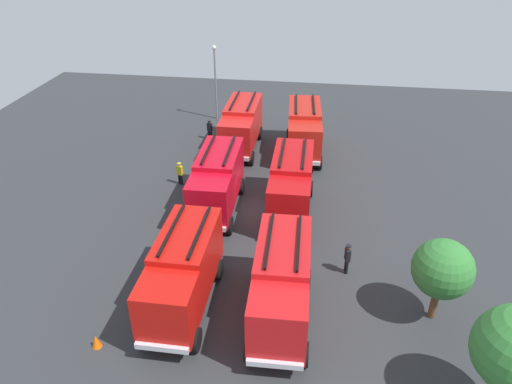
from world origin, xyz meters
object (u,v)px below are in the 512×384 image
(fire_truck_1, at_px, (217,180))
(firefighter_1, at_px, (347,257))
(tree_0, at_px, (443,269))
(fire_truck_5, at_px, (282,283))
(traffic_cone_0, at_px, (189,204))
(firefighter_2, at_px, (180,172))
(traffic_cone_1, at_px, (96,341))
(fire_truck_3, at_px, (304,128))
(firefighter_0, at_px, (210,129))
(fire_truck_4, at_px, (291,183))
(lamppost, at_px, (215,77))
(fire_truck_2, at_px, (183,271))
(fire_truck_0, at_px, (241,125))

(fire_truck_1, distance_m, firefighter_1, 9.89)
(tree_0, bearing_deg, firefighter_1, -124.32)
(fire_truck_1, bearing_deg, fire_truck_5, 27.39)
(firefighter_1, relative_size, traffic_cone_0, 2.59)
(firefighter_2, relative_size, traffic_cone_1, 2.58)
(fire_truck_3, relative_size, tree_0, 1.69)
(fire_truck_5, bearing_deg, fire_truck_1, -152.93)
(traffic_cone_1, bearing_deg, tree_0, 104.92)
(fire_truck_3, xyz_separation_m, firefighter_2, (6.36, -8.41, -1.21))
(firefighter_0, xyz_separation_m, firefighter_2, (8.03, -0.33, 0.01))
(firefighter_0, height_order, firefighter_1, firefighter_1)
(traffic_cone_0, bearing_deg, fire_truck_4, 94.40)
(firefighter_0, height_order, firefighter_2, firefighter_2)
(firefighter_0, height_order, tree_0, tree_0)
(fire_truck_5, distance_m, firefighter_2, 14.76)
(fire_truck_5, relative_size, traffic_cone_1, 11.14)
(fire_truck_3, height_order, firefighter_2, fire_truck_3)
(firefighter_2, distance_m, traffic_cone_0, 3.47)
(firefighter_1, bearing_deg, fire_truck_3, 89.65)
(fire_truck_4, relative_size, fire_truck_5, 0.99)
(fire_truck_1, relative_size, fire_truck_4, 1.00)
(fire_truck_4, bearing_deg, fire_truck_5, 1.19)
(tree_0, distance_m, traffic_cone_1, 16.03)
(firefighter_1, xyz_separation_m, tree_0, (2.76, 4.05, 1.92))
(tree_0, relative_size, traffic_cone_0, 6.27)
(fire_truck_3, distance_m, firefighter_1, 14.98)
(fire_truck_3, bearing_deg, lamppost, -131.04)
(fire_truck_2, height_order, traffic_cone_0, fire_truck_2)
(fire_truck_5, xyz_separation_m, traffic_cone_1, (3.00, -8.04, -1.83))
(firefighter_0, relative_size, firefighter_2, 0.99)
(firefighter_2, relative_size, lamppost, 0.25)
(fire_truck_0, relative_size, fire_truck_1, 0.99)
(fire_truck_5, height_order, firefighter_2, fire_truck_5)
(fire_truck_1, relative_size, fire_truck_5, 1.00)
(firefighter_2, bearing_deg, fire_truck_2, 39.41)
(fire_truck_1, distance_m, firefighter_0, 11.38)
(tree_0, relative_size, traffic_cone_1, 6.69)
(fire_truck_0, bearing_deg, firefighter_0, -118.35)
(fire_truck_2, distance_m, lamppost, 25.03)
(lamppost, bearing_deg, firefighter_2, 0.34)
(fire_truck_0, height_order, lamppost, lamppost)
(fire_truck_4, xyz_separation_m, tree_0, (8.40, 7.55, 0.78))
(fire_truck_3, relative_size, fire_truck_4, 1.02)
(fire_truck_3, xyz_separation_m, tree_0, (17.35, 7.23, 0.78))
(fire_truck_1, relative_size, firefighter_0, 4.34)
(tree_0, bearing_deg, traffic_cone_0, -119.01)
(fire_truck_5, distance_m, traffic_cone_0, 11.49)
(fire_truck_0, distance_m, fire_truck_5, 19.16)
(fire_truck_2, relative_size, fire_truck_3, 0.98)
(fire_truck_4, height_order, firefighter_0, fire_truck_4)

